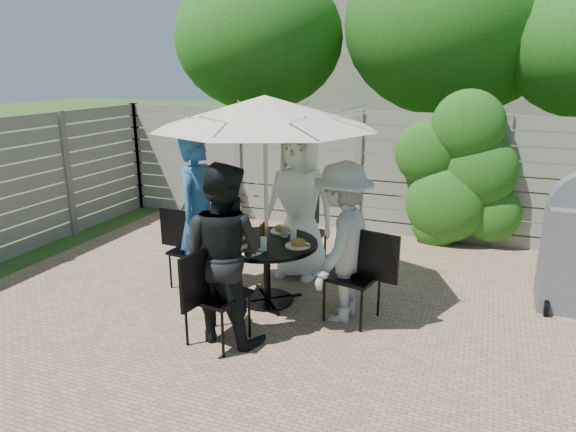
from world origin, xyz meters
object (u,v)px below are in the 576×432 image
at_px(bicycle, 222,195).
at_px(plate_back, 282,230).
at_px(person_back, 299,204).
at_px(glass_right, 293,236).
at_px(plate_right, 298,244).
at_px(person_front, 223,254).
at_px(patio_table, 267,260).
at_px(coffee_cup, 284,231).
at_px(person_left, 200,214).
at_px(chair_front, 217,315).
at_px(plate_left, 237,234).
at_px(plate_front, 249,250).
at_px(glass_front, 264,244).
at_px(chair_right, 353,294).
at_px(person_right, 342,243).
at_px(chair_back, 304,249).
at_px(chair_left, 193,264).
at_px(umbrella, 265,112).
at_px(syrup_jug, 264,232).
at_px(glass_left, 240,234).

bearing_deg(bicycle, plate_back, -33.30).
height_order(person_back, glass_right, person_back).
bearing_deg(glass_right, plate_right, -50.70).
xyz_separation_m(person_front, glass_right, (0.33, 0.91, -0.07)).
xyz_separation_m(patio_table, coffee_cup, (0.12, 0.21, 0.27)).
height_order(person_left, chair_front, person_left).
bearing_deg(plate_left, bicycle, 121.72).
distance_m(plate_left, coffee_cup, 0.51).
xyz_separation_m(plate_right, glass_right, (-0.09, 0.11, 0.05)).
relative_size(person_front, plate_front, 6.42).
bearing_deg(plate_back, plate_front, -94.44).
bearing_deg(glass_front, chair_right, 12.20).
bearing_deg(glass_right, person_right, -14.86).
height_order(chair_back, glass_front, chair_back).
xyz_separation_m(chair_left, glass_right, (1.23, 0.01, 0.49)).
bearing_deg(plate_right, bicycle, 132.01).
bearing_deg(plate_back, umbrella, -94.44).
distance_m(plate_front, glass_front, 0.15).
xyz_separation_m(plate_front, plate_right, (0.39, 0.33, 0.00)).
bearing_deg(plate_right, person_right, -4.44).
relative_size(patio_table, glass_right, 8.12).
relative_size(umbrella, syrup_jug, 15.14).
distance_m(person_back, person_right, 1.18).
relative_size(person_left, glass_left, 12.75).
distance_m(person_back, chair_right, 1.41).
bearing_deg(plate_right, glass_left, -174.83).
distance_m(umbrella, person_front, 1.45).
height_order(glass_front, coffee_cup, glass_front).
distance_m(chair_left, chair_front, 1.37).
distance_m(chair_back, person_right, 1.37).
xyz_separation_m(chair_back, glass_front, (0.01, -1.23, 0.46)).
height_order(plate_right, glass_left, glass_left).
height_order(chair_right, plate_right, chair_right).
xyz_separation_m(umbrella, plate_left, (-0.36, 0.03, -1.31)).
bearing_deg(coffee_cup, plate_left, -158.88).
bearing_deg(chair_right, plate_right, 7.68).
height_order(plate_left, glass_left, glass_left).
xyz_separation_m(chair_left, plate_front, (0.93, -0.43, 0.45)).
relative_size(patio_table, coffee_cup, 9.47).
height_order(chair_right, bicycle, chair_right).
xyz_separation_m(chair_right, glass_right, (-0.70, 0.16, 0.47)).
bearing_deg(person_back, chair_back, 90.06).
height_order(plate_back, glass_front, glass_front).
height_order(chair_left, glass_front, chair_left).
height_order(chair_left, plate_front, chair_left).
relative_size(patio_table, bicycle, 0.62).
bearing_deg(person_back, plate_front, -90.00).
distance_m(glass_left, coffee_cup, 0.48).
distance_m(chair_left, person_right, 1.87).
height_order(person_left, plate_left, person_left).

